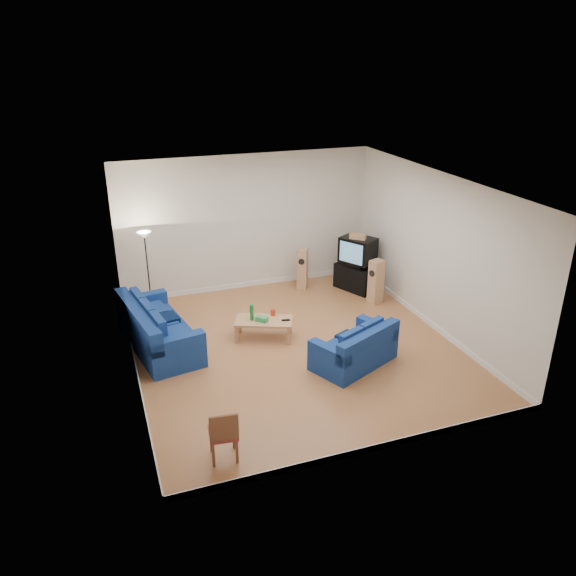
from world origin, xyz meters
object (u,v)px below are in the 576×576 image
object	(u,v)px
sofa_loveseat	(356,350)
tv_stand	(356,277)
sofa_three_seat	(156,332)
coffee_table	(264,322)
television	(358,250)

from	to	relation	value
sofa_loveseat	tv_stand	size ratio (longest dim) A/B	1.80
sofa_three_seat	tv_stand	bearing A→B (deg)	94.54
coffee_table	sofa_loveseat	bearing A→B (deg)	-50.23
sofa_loveseat	television	size ratio (longest dim) A/B	1.86
coffee_table	tv_stand	distance (m)	3.27
sofa_loveseat	tv_stand	distance (m)	3.53
sofa_loveseat	television	bearing A→B (deg)	39.34
sofa_loveseat	coffee_table	bearing A→B (deg)	105.37
tv_stand	television	size ratio (longest dim) A/B	1.03
tv_stand	television	distance (m)	0.69
television	sofa_loveseat	bearing A→B (deg)	-56.94
coffee_table	tv_stand	xyz separation A→B (m)	(2.83, 1.64, -0.06)
television	tv_stand	bearing A→B (deg)	-71.05
sofa_three_seat	coffee_table	bearing A→B (deg)	70.44
tv_stand	coffee_table	bearing A→B (deg)	-84.25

